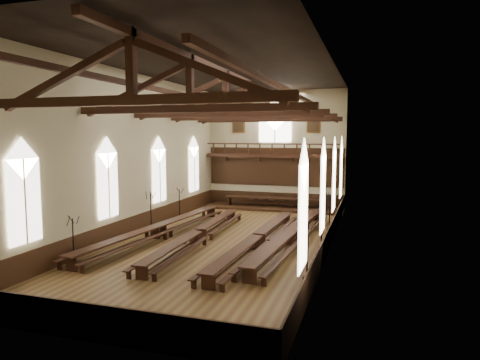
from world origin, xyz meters
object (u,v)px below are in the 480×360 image
(refectory_row_c, at_px, (258,238))
(refectory_row_a, at_px, (159,228))
(high_table, at_px, (274,199))
(dais, at_px, (274,208))
(candelabrum_left_near, at_px, (74,249))
(candelabrum_left_mid, at_px, (151,219))
(candelabrum_right_far, at_px, (329,219))
(candelabrum_left_far, at_px, (179,209))
(candelabrum_right_near, at_px, (307,261))
(candelabrum_right_mid, at_px, (321,235))
(refectory_row_b, at_px, (198,233))
(refectory_row_d, at_px, (292,234))

(refectory_row_c, bearing_deg, refectory_row_a, 175.32)
(high_table, bearing_deg, refectory_row_a, -110.60)
(dais, bearing_deg, refectory_row_a, -110.60)
(dais, bearing_deg, candelabrum_left_near, -108.23)
(candelabrum_left_mid, xyz_separation_m, candelabrum_right_far, (11.10, 3.43, -0.02))
(candelabrum_left_near, bearing_deg, dais, 71.77)
(candelabrum_left_far, distance_m, candelabrum_right_far, 11.13)
(candelabrum_right_near, xyz_separation_m, candelabrum_right_far, (-0.00, 9.91, -0.04))
(candelabrum_right_near, bearing_deg, refectory_row_c, 127.42)
(candelabrum_left_near, xyz_separation_m, candelabrum_right_far, (11.10, 11.00, 0.05))
(candelabrum_left_mid, height_order, candelabrum_left_far, candelabrum_left_mid)
(candelabrum_right_far, bearing_deg, refectory_row_a, -152.64)
(refectory_row_c, bearing_deg, candelabrum_left_near, -144.77)
(high_table, height_order, candelabrum_right_near, candelabrum_right_near)
(refectory_row_a, distance_m, refectory_row_c, 6.35)
(candelabrum_left_near, xyz_separation_m, candelabrum_right_mid, (11.10, 6.45, 0.00))
(refectory_row_c, distance_m, candelabrum_left_near, 9.48)
(refectory_row_b, bearing_deg, candelabrum_left_mid, 154.85)
(high_table, xyz_separation_m, candelabrum_left_near, (-5.89, -17.89, -0.16))
(refectory_row_a, relative_size, candelabrum_right_mid, 6.36)
(dais, height_order, candelabrum_left_far, candelabrum_left_far)
(refectory_row_b, xyz_separation_m, candelabrum_right_near, (6.99, -4.56, 0.27))
(refectory_row_d, bearing_deg, refectory_row_a, -173.87)
(refectory_row_a, distance_m, candelabrum_right_far, 10.91)
(candelabrum_left_near, distance_m, candelabrum_left_mid, 7.57)
(refectory_row_a, height_order, refectory_row_d, refectory_row_d)
(high_table, bearing_deg, candelabrum_right_mid, -65.53)
(refectory_row_d, height_order, high_table, high_table)
(high_table, distance_m, candelabrum_left_near, 18.84)
(candelabrum_right_mid, bearing_deg, dais, 114.47)
(refectory_row_c, xyz_separation_m, high_table, (-1.85, 12.42, 0.32))
(refectory_row_b, bearing_deg, dais, 81.72)
(candelabrum_right_far, bearing_deg, high_table, 127.06)
(candelabrum_right_near, distance_m, candelabrum_right_mid, 5.37)
(candelabrum_left_near, relative_size, candelabrum_right_near, 0.89)
(candelabrum_right_mid, bearing_deg, candelabrum_right_far, 90.00)
(high_table, relative_size, candelabrum_left_far, 3.66)
(refectory_row_a, height_order, dais, refectory_row_a)
(refectory_row_c, xyz_separation_m, candelabrum_right_near, (3.36, -4.39, 0.26))
(refectory_row_a, xyz_separation_m, candelabrum_left_near, (-1.42, -5.99, 0.13))
(candelabrum_left_far, height_order, candelabrum_right_far, candelabrum_right_far)
(dais, height_order, candelabrum_left_mid, candelabrum_left_mid)
(refectory_row_b, distance_m, candelabrum_left_mid, 4.55)
(refectory_row_a, bearing_deg, candelabrum_right_mid, 2.74)
(candelabrum_left_near, bearing_deg, refectory_row_d, 36.13)
(refectory_row_b, height_order, candelabrum_left_mid, candelabrum_left_mid)
(refectory_row_b, bearing_deg, candelabrum_right_mid, 6.59)
(candelabrum_right_far, bearing_deg, candelabrum_right_near, -90.00)
(refectory_row_d, distance_m, dais, 11.60)
(refectory_row_d, height_order, dais, refectory_row_d)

